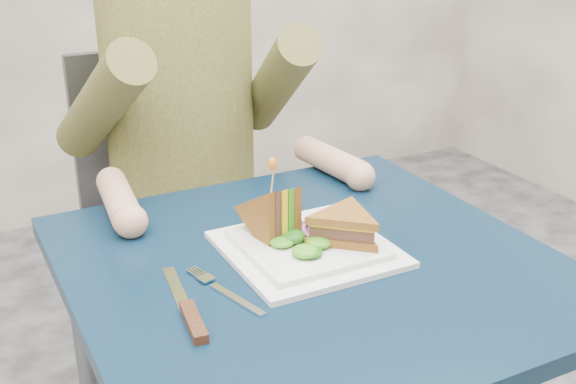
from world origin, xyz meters
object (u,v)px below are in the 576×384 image
fork (226,292)px  knife (190,315)px  sandwich_flat (345,226)px  sandwich_upright (273,217)px  plate (307,247)px  table (312,303)px  diner (181,72)px  chair (174,209)px

fork → knife: (-0.07, -0.04, 0.00)m
sandwich_flat → fork: bearing=-170.8°
sandwich_flat → sandwich_upright: 0.12m
plate → sandwich_flat: bearing=-24.4°
plate → table: bearing=-102.7°
diner → plate: (0.01, -0.57, -0.18)m
sandwich_upright → fork: 0.18m
table → chair: chair is taller
diner → sandwich_flat: bearing=-84.1°
table → chair: bearing=90.0°
plate → knife: size_ratio=1.17×
diner → knife: size_ratio=3.36×
chair → fork: chair is taller
chair → diner: 0.39m
chair → sandwich_upright: bearing=-93.1°
diner → knife: 0.73m
diner → fork: size_ratio=4.21×
table → knife: (-0.23, -0.07, 0.09)m
diner → plate: size_ratio=2.87×
diner → plate: 0.60m
chair → plate: 0.71m
sandwich_upright → fork: bearing=-140.6°
chair → diner: diner is taller
plate → sandwich_flat: size_ratio=1.34×
sandwich_flat → sandwich_upright: (-0.10, 0.07, 0.01)m
chair → diner: size_ratio=1.25×
table → fork: fork is taller
sandwich_upright → fork: size_ratio=0.77×
table → plate: 0.09m
fork → knife: bearing=-149.9°
table → diner: size_ratio=1.01×
diner → sandwich_upright: bearing=-93.7°
fork → diner: bearing=75.4°
chair → diner: bearing=-90.0°
table → chair: (0.00, 0.71, -0.11)m
plate → sandwich_flat: sandwich_flat is taller
sandwich_upright → knife: size_ratio=0.61×
diner → knife: (-0.23, -0.67, -0.18)m
table → sandwich_flat: 0.14m
sandwich_upright → fork: sandwich_upright is taller
chair → sandwich_upright: size_ratio=6.86×
sandwich_upright → knife: sandwich_upright is taller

